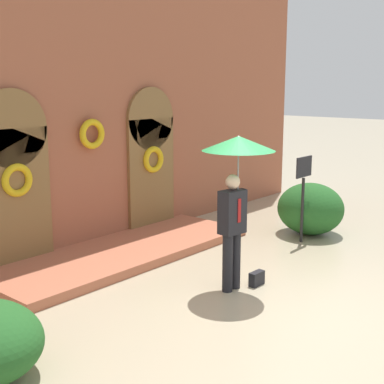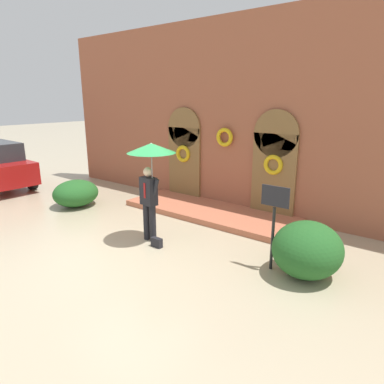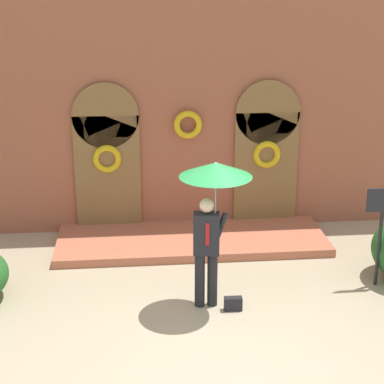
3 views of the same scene
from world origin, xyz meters
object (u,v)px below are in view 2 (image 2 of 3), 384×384
(shrub_right, at_px, (307,249))
(handbag, at_px, (157,242))
(shrub_left, at_px, (76,193))
(sign_post, at_px, (274,214))
(person_with_umbrella, at_px, (151,163))

(shrub_right, bearing_deg, handbag, -166.00)
(shrub_left, height_order, shrub_right, shrub_right)
(shrub_left, relative_size, shrub_right, 1.03)
(handbag, xyz_separation_m, sign_post, (2.54, 0.64, 1.05))
(sign_post, distance_m, shrub_right, 0.91)
(sign_post, bearing_deg, person_with_umbrella, -171.32)
(person_with_umbrella, relative_size, sign_post, 1.37)
(handbag, relative_size, shrub_left, 0.20)
(sign_post, xyz_separation_m, shrub_left, (-6.73, 0.10, -0.74))
(person_with_umbrella, xyz_separation_m, sign_post, (2.85, 0.44, -0.75))
(person_with_umbrella, distance_m, handbag, 1.84)
(shrub_left, bearing_deg, sign_post, -0.87)
(sign_post, relative_size, shrub_right, 1.23)
(person_with_umbrella, relative_size, shrub_right, 1.69)
(sign_post, height_order, shrub_left, sign_post)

